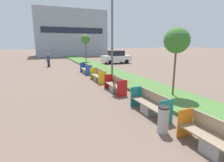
{
  "coord_description": "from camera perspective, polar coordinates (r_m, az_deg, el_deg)",
  "views": [
    {
      "loc": [
        -3.28,
        0.86,
        2.99
      ],
      "look_at": [
        0.9,
        10.85,
        0.6
      ],
      "focal_mm": 28.0,
      "sensor_mm": 36.0,
      "label": 1
    }
  ],
  "objects": [
    {
      "name": "sapling_tree_near",
      "position": [
        9.85,
        20.38,
        12.17
      ],
      "size": [
        1.33,
        1.33,
        3.76
      ],
      "color": "brown",
      "rests_on": "ground"
    },
    {
      "name": "bench_yellow_frame",
      "position": [
        13.83,
        -4.51,
        1.49
      ],
      "size": [
        0.65,
        2.25,
        0.94
      ],
      "color": "gray",
      "rests_on": "ground"
    },
    {
      "name": "litter_bin",
      "position": [
        6.22,
        16.36,
        -12.03
      ],
      "size": [
        0.38,
        0.38,
        0.92
      ],
      "color": "#9EA0A5",
      "rests_on": "ground"
    },
    {
      "name": "building_backdrop",
      "position": [
        43.3,
        -13.44,
        14.82
      ],
      "size": [
        15.52,
        8.08,
        10.08
      ],
      "color": "#939EAD",
      "rests_on": "ground"
    },
    {
      "name": "sapling_tree_far",
      "position": [
        27.0,
        -8.62,
        13.29
      ],
      "size": [
        1.37,
        1.37,
        4.17
      ],
      "color": "brown",
      "rests_on": "ground"
    },
    {
      "name": "bench_orange_frame",
      "position": [
        5.7,
        30.93,
        -16.79
      ],
      "size": [
        0.65,
        2.18,
        0.94
      ],
      "color": "gray",
      "rests_on": "ground"
    },
    {
      "name": "parked_car_distant",
      "position": [
        25.74,
        1.38,
        7.8
      ],
      "size": [
        4.28,
        2.0,
        1.86
      ],
      "rotation": [
        0.0,
        0.0,
        -0.05
      ],
      "color": "silver",
      "rests_on": "ground"
    },
    {
      "name": "bench_teal_frame",
      "position": [
        7.69,
        12.28,
        -7.75
      ],
      "size": [
        0.65,
        2.18,
        0.94
      ],
      "color": "gray",
      "rests_on": "ground"
    },
    {
      "name": "bench_red_frame",
      "position": [
        10.75,
        1.11,
        -1.67
      ],
      "size": [
        0.65,
        2.11,
        0.94
      ],
      "color": "gray",
      "rests_on": "ground"
    },
    {
      "name": "street_lamp_post",
      "position": [
        12.52,
        0.05,
        16.42
      ],
      "size": [
        0.24,
        0.44,
        6.96
      ],
      "color": "#56595B",
      "rests_on": "ground"
    },
    {
      "name": "pedestrian_walking",
      "position": [
        23.38,
        -20.06,
        6.39
      ],
      "size": [
        0.53,
        0.24,
        1.64
      ],
      "color": "#232633",
      "rests_on": "ground"
    },
    {
      "name": "bench_blue_frame",
      "position": [
        17.43,
        -8.44,
        3.67
      ],
      "size": [
        0.65,
        2.3,
        0.94
      ],
      "color": "gray",
      "rests_on": "ground"
    },
    {
      "name": "planter_grass_strip",
      "position": [
        13.21,
        7.3,
        -0.34
      ],
      "size": [
        2.8,
        120.0,
        0.18
      ],
      "color": "#4C7A38",
      "rests_on": "ground"
    }
  ]
}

